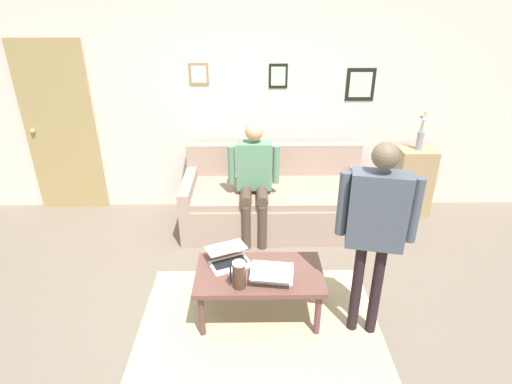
{
  "coord_description": "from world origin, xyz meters",
  "views": [
    {
      "loc": [
        0.03,
        2.61,
        2.46
      ],
      "look_at": [
        -0.01,
        -0.84,
        0.8
      ],
      "focal_mm": 28.74,
      "sensor_mm": 36.0,
      "label": 1
    }
  ],
  "objects": [
    {
      "name": "ground_plane",
      "position": [
        0.0,
        0.0,
        0.0
      ],
      "size": [
        7.68,
        7.68,
        0.0
      ],
      "primitive_type": "plane",
      "color": "#726457"
    },
    {
      "name": "area_rug",
      "position": [
        -0.03,
        0.0,
        0.0
      ],
      "size": [
        1.97,
        1.39,
        0.01
      ],
      "primitive_type": "cube",
      "color": "tan",
      "rests_on": "ground_plane"
    },
    {
      "name": "back_wall",
      "position": [
        -0.0,
        -2.2,
        1.35
      ],
      "size": [
        7.04,
        0.11,
        2.7
      ],
      "color": "silver",
      "rests_on": "ground_plane"
    },
    {
      "name": "interior_door",
      "position": [
        2.29,
        -2.11,
        1.02
      ],
      "size": [
        0.82,
        0.09,
        2.05
      ],
      "color": "tan",
      "rests_on": "ground_plane"
    },
    {
      "name": "couch",
      "position": [
        -0.24,
        -1.62,
        0.3
      ],
      "size": [
        2.07,
        0.93,
        0.88
      ],
      "color": "tan",
      "rests_on": "ground_plane"
    },
    {
      "name": "coffee_table",
      "position": [
        -0.03,
        -0.1,
        0.38
      ],
      "size": [
        1.03,
        0.57,
        0.44
      ],
      "color": "brown",
      "rests_on": "ground_plane"
    },
    {
      "name": "laptop_left",
      "position": [
        -0.13,
        -0.01,
        0.48
      ],
      "size": [
        0.36,
        0.33,
        0.14
      ],
      "color": "silver",
      "rests_on": "coffee_table"
    },
    {
      "name": "laptop_center",
      "position": [
        0.22,
        -0.23,
        0.48
      ],
      "size": [
        0.42,
        0.41,
        0.12
      ],
      "color": "silver",
      "rests_on": "coffee_table"
    },
    {
      "name": "french_press",
      "position": [
        0.13,
        0.08,
        0.55
      ],
      "size": [
        0.12,
        0.1,
        0.25
      ],
      "color": "#4C3323",
      "rests_on": "coffee_table"
    },
    {
      "name": "side_shelf",
      "position": [
        -1.93,
        -1.91,
        0.41
      ],
      "size": [
        0.42,
        0.32,
        0.83
      ],
      "color": "tan",
      "rests_on": "ground_plane"
    },
    {
      "name": "flower_vase",
      "position": [
        -1.93,
        -1.91,
        0.97
      ],
      "size": [
        0.08,
        0.08,
        0.44
      ],
      "color": "#978D9C",
      "rests_on": "side_shelf"
    },
    {
      "name": "person_standing",
      "position": [
        -0.85,
        0.09,
        1.02
      ],
      "size": [
        0.57,
        0.26,
        1.6
      ],
      "color": "black",
      "rests_on": "ground_plane"
    },
    {
      "name": "person_seated",
      "position": [
        0.0,
        -1.4,
        0.73
      ],
      "size": [
        0.55,
        0.51,
        1.28
      ],
      "color": "#4D3B2E",
      "rests_on": "ground_plane"
    }
  ]
}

